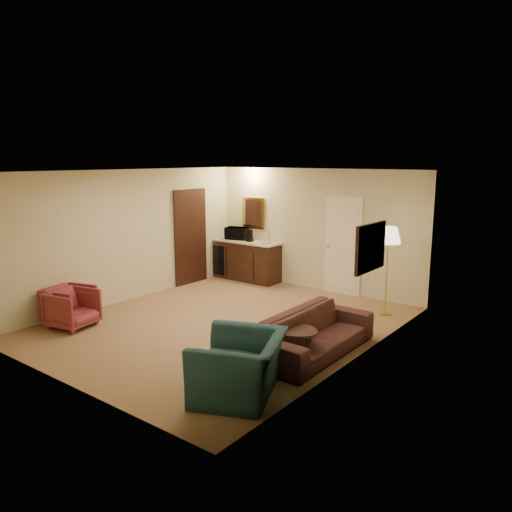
{
  "coord_description": "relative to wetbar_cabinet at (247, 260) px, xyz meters",
  "views": [
    {
      "loc": [
        5.45,
        -6.21,
        2.81
      ],
      "look_at": [
        0.31,
        0.5,
        1.15
      ],
      "focal_mm": 35.0,
      "sensor_mm": 36.0,
      "label": 1
    }
  ],
  "objects": [
    {
      "name": "ground",
      "position": [
        1.65,
        -2.72,
        -0.46
      ],
      "size": [
        6.0,
        6.0,
        0.0
      ],
      "primitive_type": "plane",
      "color": "#916F4A",
      "rests_on": "ground"
    },
    {
      "name": "room_walls",
      "position": [
        1.55,
        -1.95,
        1.26
      ],
      "size": [
        5.02,
        6.01,
        2.61
      ],
      "color": "beige",
      "rests_on": "ground"
    },
    {
      "name": "wetbar_cabinet",
      "position": [
        0.0,
        0.0,
        0.0
      ],
      "size": [
        1.64,
        0.58,
        0.92
      ],
      "primitive_type": "cube",
      "color": "#361F11",
      "rests_on": "ground"
    },
    {
      "name": "sofa",
      "position": [
        3.6,
        -2.93,
        -0.04
      ],
      "size": [
        0.64,
        2.17,
        0.85
      ],
      "primitive_type": "imported",
      "rotation": [
        0.0,
        0.0,
        1.58
      ],
      "color": "black",
      "rests_on": "ground"
    },
    {
      "name": "teal_armchair",
      "position": [
        3.55,
        -4.62,
        0.04
      ],
      "size": [
        1.13,
        1.34,
        1.0
      ],
      "primitive_type": "imported",
      "rotation": [
        0.0,
        0.0,
        -1.16
      ],
      "color": "#1D4749",
      "rests_on": "ground"
    },
    {
      "name": "rose_chair_near",
      "position": [
        -0.25,
        -4.42,
        -0.11
      ],
      "size": [
        0.77,
        0.81,
        0.71
      ],
      "primitive_type": "imported",
      "rotation": [
        0.0,
        0.0,
        1.78
      ],
      "color": "brown",
      "rests_on": "ground"
    },
    {
      "name": "rose_chair_far",
      "position": [
        -0.5,
        -4.32,
        -0.1
      ],
      "size": [
        0.82,
        0.85,
        0.72
      ],
      "primitive_type": "imported",
      "rotation": [
        0.0,
        0.0,
        1.86
      ],
      "color": "brown",
      "rests_on": "ground"
    },
    {
      "name": "coffee_table",
      "position": [
        3.45,
        -3.42,
        -0.21
      ],
      "size": [
        1.04,
        0.91,
        0.5
      ],
      "primitive_type": "cube",
      "rotation": [
        0.0,
        0.0,
        0.43
      ],
      "color": "black",
      "rests_on": "ground"
    },
    {
      "name": "floor_lamp",
      "position": [
        3.65,
        -0.53,
        0.35
      ],
      "size": [
        0.48,
        0.48,
        1.63
      ],
      "primitive_type": "cube",
      "rotation": [
        0.0,
        0.0,
        -0.11
      ],
      "color": "gold",
      "rests_on": "ground"
    },
    {
      "name": "waste_bin",
      "position": [
        0.65,
        -0.07,
        -0.32
      ],
      "size": [
        0.24,
        0.24,
        0.28
      ],
      "primitive_type": "cylinder",
      "rotation": [
        0.0,
        0.0,
        -0.06
      ],
      "color": "black",
      "rests_on": "ground"
    },
    {
      "name": "microwave",
      "position": [
        -0.35,
        0.06,
        0.64
      ],
      "size": [
        0.57,
        0.41,
        0.35
      ],
      "primitive_type": "imported",
      "rotation": [
        0.0,
        0.0,
        0.26
      ],
      "color": "black",
      "rests_on": "wetbar_cabinet"
    },
    {
      "name": "coffee_maker",
      "position": [
        0.08,
        -0.0,
        0.6
      ],
      "size": [
        0.18,
        0.18,
        0.28
      ],
      "primitive_type": "cylinder",
      "rotation": [
        0.0,
        0.0,
        -0.26
      ],
      "color": "black",
      "rests_on": "wetbar_cabinet"
    }
  ]
}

